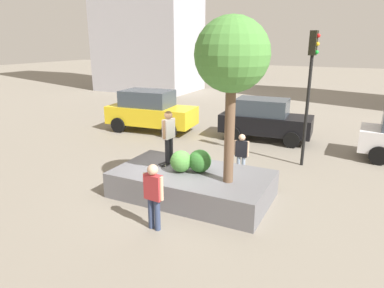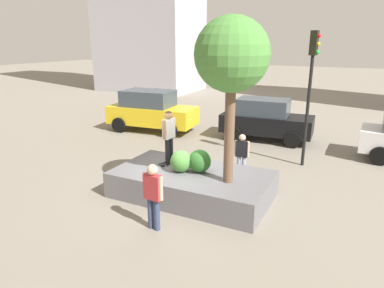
{
  "view_description": "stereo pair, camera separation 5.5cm",
  "coord_description": "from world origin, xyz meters",
  "px_view_note": "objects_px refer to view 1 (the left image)",
  "views": [
    {
      "loc": [
        4.96,
        -9.02,
        4.68
      ],
      "look_at": [
        0.58,
        -0.17,
        1.7
      ],
      "focal_mm": 32.17,
      "sensor_mm": 36.0,
      "label": 1
    },
    {
      "loc": [
        5.01,
        -9.0,
        4.68
      ],
      "look_at": [
        0.58,
        -0.17,
        1.7
      ],
      "focal_mm": 32.17,
      "sensor_mm": 36.0,
      "label": 2
    }
  ],
  "objects_px": {
    "traffic_light_corner": "(310,77)",
    "pedestrian_crossing": "(241,152)",
    "skateboarder": "(169,133)",
    "sedan_parked": "(265,119)",
    "plaza_tree": "(232,57)",
    "passerby_with_bag": "(153,192)",
    "taxi_cab": "(150,110)",
    "planter_ledge": "(192,184)",
    "skateboard": "(169,162)"
  },
  "relations": [
    {
      "from": "skateboarder",
      "to": "taxi_cab",
      "type": "distance_m",
      "value": 7.62
    },
    {
      "from": "skateboarder",
      "to": "planter_ledge",
      "type": "bearing_deg",
      "value": -18.46
    },
    {
      "from": "planter_ledge",
      "to": "skateboarder",
      "type": "relative_size",
      "value": 2.83
    },
    {
      "from": "planter_ledge",
      "to": "skateboarder",
      "type": "bearing_deg",
      "value": 161.54
    },
    {
      "from": "taxi_cab",
      "to": "passerby_with_bag",
      "type": "relative_size",
      "value": 2.72
    },
    {
      "from": "skateboarder",
      "to": "sedan_parked",
      "type": "height_order",
      "value": "skateboarder"
    },
    {
      "from": "sedan_parked",
      "to": "skateboard",
      "type": "bearing_deg",
      "value": -100.54
    },
    {
      "from": "taxi_cab",
      "to": "sedan_parked",
      "type": "bearing_deg",
      "value": 9.53
    },
    {
      "from": "skateboarder",
      "to": "passerby_with_bag",
      "type": "height_order",
      "value": "skateboarder"
    },
    {
      "from": "plaza_tree",
      "to": "skateboard",
      "type": "distance_m",
      "value": 4.13
    },
    {
      "from": "plaza_tree",
      "to": "pedestrian_crossing",
      "type": "height_order",
      "value": "plaza_tree"
    },
    {
      "from": "sedan_parked",
      "to": "pedestrian_crossing",
      "type": "height_order",
      "value": "sedan_parked"
    },
    {
      "from": "passerby_with_bag",
      "to": "skateboard",
      "type": "bearing_deg",
      "value": 111.66
    },
    {
      "from": "skateboarder",
      "to": "pedestrian_crossing",
      "type": "relative_size",
      "value": 1.08
    },
    {
      "from": "plaza_tree",
      "to": "taxi_cab",
      "type": "relative_size",
      "value": 0.94
    },
    {
      "from": "planter_ledge",
      "to": "passerby_with_bag",
      "type": "height_order",
      "value": "passerby_with_bag"
    },
    {
      "from": "plaza_tree",
      "to": "skateboarder",
      "type": "xyz_separation_m",
      "value": [
        -2.25,
        0.53,
        -2.43
      ]
    },
    {
      "from": "plaza_tree",
      "to": "skateboard",
      "type": "relative_size",
      "value": 5.48
    },
    {
      "from": "passerby_with_bag",
      "to": "taxi_cab",
      "type": "bearing_deg",
      "value": 123.35
    },
    {
      "from": "plaza_tree",
      "to": "skateboarder",
      "type": "distance_m",
      "value": 3.35
    },
    {
      "from": "planter_ledge",
      "to": "skateboard",
      "type": "relative_size",
      "value": 5.78
    },
    {
      "from": "planter_ledge",
      "to": "taxi_cab",
      "type": "xyz_separation_m",
      "value": [
        -5.62,
        6.35,
        0.7
      ]
    },
    {
      "from": "planter_ledge",
      "to": "sedan_parked",
      "type": "distance_m",
      "value": 7.38
    },
    {
      "from": "skateboard",
      "to": "pedestrian_crossing",
      "type": "relative_size",
      "value": 0.53
    },
    {
      "from": "skateboarder",
      "to": "taxi_cab",
      "type": "xyz_separation_m",
      "value": [
        -4.62,
        6.02,
        -0.74
      ]
    },
    {
      "from": "traffic_light_corner",
      "to": "passerby_with_bag",
      "type": "distance_m",
      "value": 7.5
    },
    {
      "from": "passerby_with_bag",
      "to": "skateboarder",
      "type": "bearing_deg",
      "value": 111.66
    },
    {
      "from": "plaza_tree",
      "to": "skateboard",
      "type": "bearing_deg",
      "value": 166.76
    },
    {
      "from": "planter_ledge",
      "to": "skateboard",
      "type": "xyz_separation_m",
      "value": [
        -1.0,
        0.33,
        0.46
      ]
    },
    {
      "from": "skateboarder",
      "to": "passerby_with_bag",
      "type": "relative_size",
      "value": 0.95
    },
    {
      "from": "traffic_light_corner",
      "to": "pedestrian_crossing",
      "type": "xyz_separation_m",
      "value": [
        -1.79,
        -2.16,
        -2.49
      ]
    },
    {
      "from": "plaza_tree",
      "to": "sedan_parked",
      "type": "bearing_deg",
      "value": 97.15
    },
    {
      "from": "skateboarder",
      "to": "traffic_light_corner",
      "type": "height_order",
      "value": "traffic_light_corner"
    },
    {
      "from": "skateboard",
      "to": "taxi_cab",
      "type": "relative_size",
      "value": 0.17
    },
    {
      "from": "plaza_tree",
      "to": "planter_ledge",
      "type": "bearing_deg",
      "value": 171.09
    },
    {
      "from": "plaza_tree",
      "to": "sedan_parked",
      "type": "relative_size",
      "value": 1.03
    },
    {
      "from": "traffic_light_corner",
      "to": "sedan_parked",
      "type": "bearing_deg",
      "value": 128.39
    },
    {
      "from": "skateboard",
      "to": "plaza_tree",
      "type": "bearing_deg",
      "value": -13.24
    },
    {
      "from": "skateboard",
      "to": "pedestrian_crossing",
      "type": "bearing_deg",
      "value": 46.38
    },
    {
      "from": "skateboard",
      "to": "sedan_parked",
      "type": "height_order",
      "value": "sedan_parked"
    },
    {
      "from": "plaza_tree",
      "to": "pedestrian_crossing",
      "type": "relative_size",
      "value": 2.91
    },
    {
      "from": "planter_ledge",
      "to": "passerby_with_bag",
      "type": "xyz_separation_m",
      "value": [
        0.01,
        -2.2,
        0.62
      ]
    },
    {
      "from": "skateboard",
      "to": "sedan_parked",
      "type": "xyz_separation_m",
      "value": [
        1.3,
        7.01,
        0.16
      ]
    },
    {
      "from": "skateboarder",
      "to": "pedestrian_crossing",
      "type": "height_order",
      "value": "skateboarder"
    },
    {
      "from": "traffic_light_corner",
      "to": "passerby_with_bag",
      "type": "relative_size",
      "value": 2.84
    },
    {
      "from": "taxi_cab",
      "to": "planter_ledge",
      "type": "bearing_deg",
      "value": -48.49
    },
    {
      "from": "traffic_light_corner",
      "to": "skateboard",
      "type": "bearing_deg",
      "value": -131.6
    },
    {
      "from": "sedan_parked",
      "to": "passerby_with_bag",
      "type": "height_order",
      "value": "sedan_parked"
    },
    {
      "from": "pedestrian_crossing",
      "to": "passerby_with_bag",
      "type": "distance_m",
      "value": 4.53
    },
    {
      "from": "taxi_cab",
      "to": "sedan_parked",
      "type": "xyz_separation_m",
      "value": [
        5.93,
        0.99,
        -0.08
      ]
    }
  ]
}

